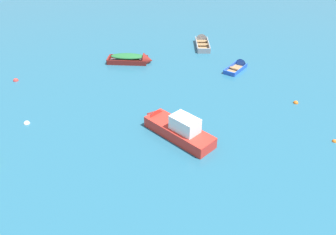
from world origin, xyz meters
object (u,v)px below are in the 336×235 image
Objects in this scene: rowboat_blue_outer_left at (239,66)px; mooring_buoy_between_boats_right at (27,124)px; mooring_buoy_far_field at (296,103)px; rowboat_grey_near_camera at (202,41)px; rowboat_maroon_cluster_inner at (135,59)px; motor_launch_red_near_left at (175,127)px; mooring_buoy_midfield at (334,142)px; mooring_buoy_near_foreground at (16,81)px.

mooring_buoy_between_boats_right is at bearing -161.58° from rowboat_blue_outer_left.
rowboat_grey_near_camera is at bearing 103.18° from mooring_buoy_far_field.
mooring_buoy_far_field is (11.65, -10.66, -0.39)m from rowboat_maroon_cluster_inner.
motor_launch_red_near_left is 13.37× the size of mooring_buoy_between_boats_right.
mooring_buoy_far_field is (1.75, -7.45, -0.17)m from rowboat_blue_outer_left.
mooring_buoy_far_field is at bearing 11.84° from motor_launch_red_near_left.
mooring_buoy_between_boats_right is (-8.90, -9.48, -0.39)m from rowboat_maroon_cluster_inner.
rowboat_maroon_cluster_inner is 19.51m from mooring_buoy_midfield.
mooring_buoy_between_boats_right is (-17.11, -13.50, -0.25)m from rowboat_grey_near_camera.
rowboat_grey_near_camera is at bearing 67.61° from motor_launch_red_near_left.
mooring_buoy_between_boats_right is 7.79m from mooring_buoy_near_foreground.
mooring_buoy_midfield is at bearing -82.84° from rowboat_blue_outer_left.
motor_launch_red_near_left is 10.64m from mooring_buoy_midfield.
motor_launch_red_near_left is at bearing -131.89° from rowboat_blue_outer_left.
motor_launch_red_near_left is at bearing -84.38° from rowboat_maroon_cluster_inner.
rowboat_blue_outer_left is 12.66m from mooring_buoy_midfield.
motor_launch_red_near_left is 12.34× the size of mooring_buoy_near_foreground.
rowboat_blue_outer_left reaches higher than mooring_buoy_near_foreground.
mooring_buoy_midfield is at bearing -53.97° from rowboat_maroon_cluster_inner.
mooring_buoy_near_foreground reaches higher than mooring_buoy_between_boats_right.
rowboat_maroon_cluster_inner is at bearing 161.99° from rowboat_blue_outer_left.
mooring_buoy_near_foreground is (-12.33, 10.85, -0.58)m from motor_launch_red_near_left.
rowboat_maroon_cluster_inner is 0.84× the size of motor_launch_red_near_left.
mooring_buoy_far_field is at bearing -42.47° from rowboat_maroon_cluster_inner.
mooring_buoy_between_boats_right is at bearing 176.70° from mooring_buoy_far_field.
mooring_buoy_far_field is at bearing -3.30° from mooring_buoy_between_boats_right.
mooring_buoy_midfield is (11.47, -15.77, -0.39)m from rowboat_maroon_cluster_inner.
mooring_buoy_far_field is at bearing -20.89° from mooring_buoy_near_foreground.
rowboat_blue_outer_left is at bearing -18.01° from rowboat_maroon_cluster_inner.
mooring_buoy_midfield is at bearing -31.44° from mooring_buoy_near_foreground.
mooring_buoy_midfield is 0.74× the size of mooring_buoy_between_boats_right.
rowboat_blue_outer_left is at bearing 103.26° from mooring_buoy_far_field.
rowboat_grey_near_camera is 21.80m from mooring_buoy_between_boats_right.
rowboat_grey_near_camera is at bearing 17.33° from mooring_buoy_near_foreground.
rowboat_grey_near_camera reaches higher than mooring_buoy_midfield.
rowboat_grey_near_camera is 15.25× the size of mooring_buoy_midfield.
rowboat_blue_outer_left is at bearing 97.16° from mooring_buoy_midfield.
mooring_buoy_between_boats_right is at bearing 162.83° from mooring_buoy_midfield.
motor_launch_red_near_left reaches higher than rowboat_blue_outer_left.
mooring_buoy_far_field reaches higher than mooring_buoy_midfield.
rowboat_maroon_cluster_inner is 13.01m from mooring_buoy_between_boats_right.
motor_launch_red_near_left is at bearing -168.16° from mooring_buoy_far_field.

